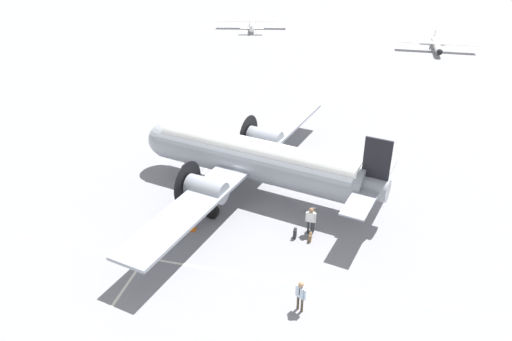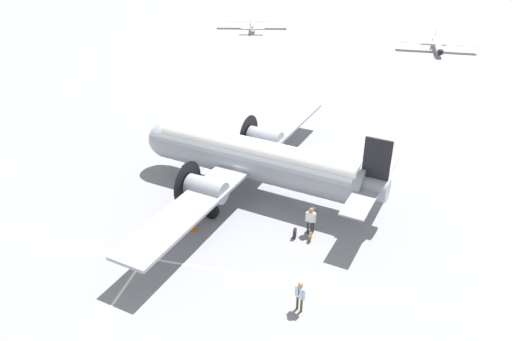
# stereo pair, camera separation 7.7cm
# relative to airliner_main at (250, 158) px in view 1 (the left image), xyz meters

# --- Properties ---
(ground_plane) EXTENTS (300.00, 300.00, 0.00)m
(ground_plane) POSITION_rel_airliner_main_xyz_m (-0.10, -0.42, -2.54)
(ground_plane) COLOR gray
(apron_line_eastwest) EXTENTS (120.00, 0.16, 0.01)m
(apron_line_eastwest) POSITION_rel_airliner_main_xyz_m (-0.10, 4.00, -2.53)
(apron_line_eastwest) COLOR silver
(apron_line_eastwest) RESTS_ON ground_plane
(apron_line_northsouth) EXTENTS (0.16, 120.00, 0.01)m
(apron_line_northsouth) POSITION_rel_airliner_main_xyz_m (-8.70, -0.42, -2.53)
(apron_line_northsouth) COLOR silver
(apron_line_northsouth) RESTS_ON ground_plane
(airliner_main) EXTENTS (24.43, 17.85, 5.84)m
(airliner_main) POSITION_rel_airliner_main_xyz_m (0.00, 0.00, 0.00)
(airliner_main) COLOR #9399A3
(airliner_main) RESTS_ON ground_plane
(crew_foreground) EXTENTS (0.39, 0.56, 1.84)m
(crew_foreground) POSITION_rel_airliner_main_xyz_m (-10.59, -5.29, -1.41)
(crew_foreground) COLOR #473D2D
(crew_foreground) RESTS_ON ground_plane
(passenger_boarding) EXTENTS (0.30, 0.64, 1.87)m
(passenger_boarding) POSITION_rel_airliner_main_xyz_m (-4.07, -4.83, -1.39)
(passenger_boarding) COLOR #2D2D33
(passenger_boarding) RESTS_ON ground_plane
(ramp_agent) EXTENTS (0.48, 0.39, 1.67)m
(ramp_agent) POSITION_rel_airliner_main_xyz_m (-3.74, -4.93, -1.49)
(ramp_agent) COLOR #2D2D33
(ramp_agent) RESTS_ON ground_plane
(suitcase_near_door) EXTENTS (0.50, 0.14, 0.51)m
(suitcase_near_door) POSITION_rel_airliner_main_xyz_m (-4.75, -4.95, -2.30)
(suitcase_near_door) COLOR brown
(suitcase_near_door) RESTS_ON ground_plane
(suitcase_upright_spare) EXTENTS (0.36, 0.17, 0.66)m
(suitcase_upright_spare) POSITION_rel_airliner_main_xyz_m (-4.71, -4.00, -2.22)
(suitcase_upright_spare) COLOR #232328
(suitcase_upright_spare) RESTS_ON ground_plane
(light_aircraft_distant) EXTENTS (8.06, 10.67, 2.05)m
(light_aircraft_distant) POSITION_rel_airliner_main_xyz_m (46.22, 11.60, -1.70)
(light_aircraft_distant) COLOR white
(light_aircraft_distant) RESTS_ON ground_plane
(light_aircraft_taxiing) EXTENTS (7.53, 10.18, 1.96)m
(light_aircraft_taxiing) POSITION_rel_airliner_main_xyz_m (39.94, -14.97, -1.72)
(light_aircraft_taxiing) COLOR white
(light_aircraft_taxiing) RESTS_ON ground_plane
(traffic_cone) EXTENTS (0.45, 0.45, 0.59)m
(traffic_cone) POSITION_rel_airliner_main_xyz_m (-5.45, 2.32, -2.26)
(traffic_cone) COLOR orange
(traffic_cone) RESTS_ON ground_plane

